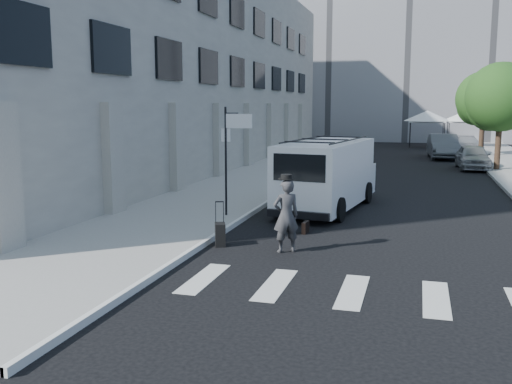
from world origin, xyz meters
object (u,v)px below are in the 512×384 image
Objects in this scene: parked_car_c at (467,146)px; cargo_van at (328,174)px; briefcase at (305,227)px; suitcase at (220,234)px; parked_car_a at (473,157)px; businessman at (286,216)px; parked_car_b at (443,146)px.

cargo_van is at bearing -107.95° from parked_car_c.
briefcase is 0.07× the size of cargo_van.
parked_car_c is (6.53, 24.72, -0.56)m from cargo_van.
briefcase is 0.38× the size of suitcase.
parked_car_a reaches higher than parked_car_c.
cargo_van reaches higher than parked_car_c.
parked_car_a is 0.89× the size of parked_car_c.
businessman is 1.60× the size of suitcase.
cargo_van is at bearing 94.38° from briefcase.
parked_car_a is at bearing -81.86° from parked_car_b.
businessman reaches higher than parked_car_b.
parked_car_a reaches higher than suitcase.
briefcase is 0.09× the size of parked_car_b.
suitcase is 0.18× the size of cargo_van.
parked_car_b is at bearing 53.93° from suitcase.
briefcase is (0.07, 2.26, -0.77)m from businessman.
cargo_van is 21.93m from parked_car_b.
parked_car_a is at bearing -95.42° from parked_car_c.
parked_car_a is at bearing 75.40° from cargo_van.
parked_car_b is (4.73, 25.50, 0.68)m from briefcase.
parked_car_b is at bearing -132.28° from businessman.
parked_car_b is at bearing 83.87° from briefcase.
cargo_van is at bearing -115.20° from parked_car_a.
cargo_van is (0.07, 6.35, 0.31)m from businessman.
parked_car_b is at bearing 99.37° from parked_car_a.
suitcase is at bearing -107.44° from parked_car_b.
businessman is at bearing -103.76° from parked_car_b.
briefcase is 29.55m from parked_car_c.
businessman is 28.17m from parked_car_b.
suitcase is 32.05m from parked_car_c.
parked_car_a is (8.03, 21.04, 0.41)m from suitcase.
businessman reaches higher than parked_car_a.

